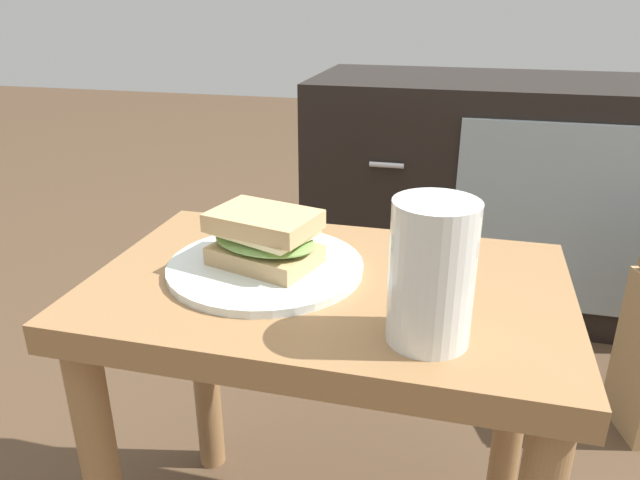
{
  "coord_description": "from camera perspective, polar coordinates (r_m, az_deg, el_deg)",
  "views": [
    {
      "loc": [
        0.15,
        -0.62,
        0.78
      ],
      "look_at": [
        -0.01,
        0.0,
        0.51
      ],
      "focal_mm": 33.5,
      "sensor_mm": 36.0,
      "label": 1
    }
  ],
  "objects": [
    {
      "name": "beer_glass",
      "position": [
        0.57,
        10.61,
        -3.35
      ],
      "size": [
        0.08,
        0.08,
        0.14
      ],
      "color": "silver",
      "rests_on": "side_table"
    },
    {
      "name": "side_table",
      "position": [
        0.75,
        0.77,
        -9.99
      ],
      "size": [
        0.56,
        0.36,
        0.46
      ],
      "color": "olive",
      "rests_on": "ground"
    },
    {
      "name": "sandwich_front",
      "position": [
        0.72,
        -5.33,
        0.18
      ],
      "size": [
        0.15,
        0.13,
        0.07
      ],
      "color": "tan",
      "rests_on": "plate"
    },
    {
      "name": "plate",
      "position": [
        0.73,
        -5.22,
        -2.55
      ],
      "size": [
        0.24,
        0.24,
        0.01
      ],
      "primitive_type": "cylinder",
      "color": "silver",
      "rests_on": "side_table"
    },
    {
      "name": "tv_cabinet",
      "position": [
        1.64,
        16.58,
        4.42
      ],
      "size": [
        0.96,
        0.46,
        0.58
      ],
      "color": "black",
      "rests_on": "ground"
    }
  ]
}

